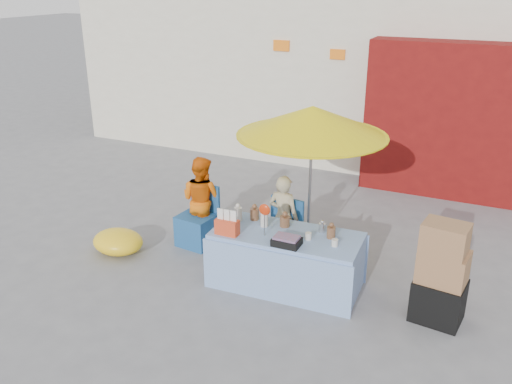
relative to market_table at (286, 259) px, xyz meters
The scene contains 9 objects.
ground 0.77m from the market_table, 162.24° to the right, with size 80.00×80.00×0.00m, color slate.
market_table is the anchor object (origin of this frame).
chair_left 1.63m from the market_table, 161.79° to the left, with size 0.53×0.52×0.85m.
chair_right 0.60m from the market_table, 120.15° to the left, with size 0.53×0.52×0.85m.
vendor_orange 1.70m from the market_table, 157.44° to the left, with size 0.61×0.48×1.26m, color orange.
vendor_beige 0.74m from the market_table, 114.81° to the left, with size 0.43×0.28×1.18m, color tan.
umbrella 1.72m from the market_table, 89.79° to the left, with size 1.90×1.90×2.09m.
box_stack 1.81m from the market_table, ahead, with size 0.58×0.50×1.18m.
tarp_bundle 2.43m from the market_table, behind, with size 0.73×0.58×0.33m, color yellow.
Camera 1 is at (2.77, -5.23, 3.57)m, focal length 38.00 mm.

